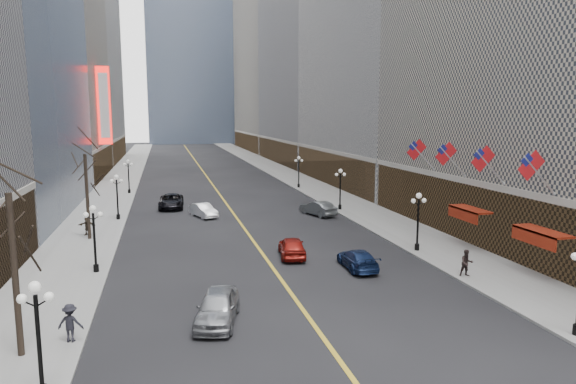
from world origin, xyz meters
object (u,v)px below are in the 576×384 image
streetlamp_east_3 (299,168)px  streetlamp_west_2 (117,192)px  car_nb_far (171,201)px  streetlamp_west_3 (128,173)px  car_sb_mid (292,247)px  car_sb_far (318,208)px  streetlamp_west_0 (38,328)px  streetlamp_east_1 (418,215)px  car_nb_mid (203,210)px  streetlamp_west_1 (94,232)px  car_sb_near (358,259)px  car_nb_near (217,307)px  streetlamp_east_2 (340,185)px

streetlamp_east_3 → streetlamp_west_2: bearing=-142.7°
car_nb_far → streetlamp_west_3: bearing=116.6°
car_sb_mid → car_sb_far: bearing=-105.9°
streetlamp_west_0 → streetlamp_east_1: bearing=34.1°
car_nb_mid → streetlamp_west_1: bearing=-136.2°
streetlamp_east_3 → car_nb_mid: bearing=-129.8°
car_sb_near → car_nb_mid: bearing=-65.2°
streetlamp_west_1 → car_sb_near: streetlamp_west_1 is taller
car_nb_near → car_sb_mid: car_nb_near is taller
car_sb_far → streetlamp_east_3: bearing=-119.0°
streetlamp_west_1 → car_sb_near: size_ratio=0.97×
streetlamp_east_2 → car_nb_mid: size_ratio=1.06×
car_sb_near → streetlamp_west_1: bearing=-8.2°
car_nb_mid → car_sb_far: bearing=-30.5°
streetlamp_west_0 → car_sb_mid: size_ratio=0.99×
car_nb_mid → car_sb_far: size_ratio=0.91×
streetlamp_west_1 → car_sb_far: bearing=37.9°
streetlamp_east_1 → streetlamp_east_2: same height
streetlamp_west_2 → streetlamp_west_3: same height
car_sb_far → car_nb_mid: bearing=-29.7°
streetlamp_east_3 → streetlamp_west_3: same height
streetlamp_west_3 → car_sb_far: bearing=-44.6°
car_nb_near → car_sb_far: 29.20m
streetlamp_west_2 → streetlamp_west_3: size_ratio=1.00×
car_sb_near → streetlamp_east_1: bearing=-152.0°
streetlamp_east_1 → streetlamp_west_1: same height
streetlamp_east_2 → car_sb_near: 22.02m
streetlamp_east_3 → streetlamp_west_0: bearing=-114.4°
streetlamp_east_2 → streetlamp_east_3: bearing=90.0°
streetlamp_west_2 → streetlamp_west_3: (0.00, 18.00, 0.00)m
streetlamp_east_1 → streetlamp_west_1: size_ratio=1.00×
car_nb_near → car_sb_near: (10.41, 7.07, -0.16)m
streetlamp_east_1 → car_nb_far: streetlamp_east_1 is taller
streetlamp_west_1 → streetlamp_west_2: size_ratio=1.00×
streetlamp_west_2 → streetlamp_west_1: bearing=-90.0°
streetlamp_east_3 → streetlamp_west_3: 23.60m
car_nb_mid → car_sb_near: bearing=-87.6°
car_sb_far → car_nb_near: bearing=42.9°
streetlamp_east_1 → streetlamp_west_2: 29.68m
streetlamp_east_1 → car_sb_far: (-3.20, 15.87, -2.13)m
car_sb_mid → car_sb_far: same height
streetlamp_east_2 → streetlamp_west_0: (-23.60, -34.00, 0.00)m
streetlamp_east_3 → car_nb_near: size_ratio=0.93×
streetlamp_west_2 → car_nb_near: streetlamp_west_2 is taller
streetlamp_west_0 → car_nb_near: (7.08, 5.89, -2.07)m
streetlamp_east_1 → car_sb_near: 7.18m
car_nb_far → car_sb_near: car_nb_far is taller
streetlamp_west_0 → car_sb_near: (17.49, 12.96, -2.23)m
streetlamp_east_3 → car_nb_far: bearing=-146.4°
streetlamp_west_0 → car_sb_mid: 21.96m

